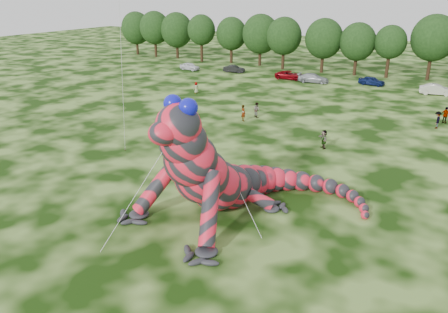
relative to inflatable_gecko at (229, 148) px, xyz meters
name	(u,v)px	position (x,y,z in m)	size (l,w,h in m)	color
ground	(205,222)	(-0.20, -2.84, -4.21)	(240.00, 240.00, 0.00)	#16330A
inflatable_gecko	(229,148)	(0.00, 0.00, 0.00)	(14.18, 16.84, 8.42)	red
tree_0	(136,33)	(-54.76, 56.39, 0.54)	(6.91, 6.22, 9.51)	black
tree_1	(155,34)	(-48.55, 55.21, 0.69)	(6.74, 6.07, 9.81)	black
tree_2	(177,35)	(-43.22, 55.92, 0.61)	(7.04, 6.34, 9.64)	black
tree_3	(201,38)	(-35.91, 54.23, 0.51)	(5.81, 5.23, 9.44)	black
tree_4	(231,40)	(-29.84, 55.87, 0.32)	(6.22, 5.60, 9.06)	black
tree_5	(260,40)	(-23.32, 55.60, 0.69)	(7.16, 6.44, 9.80)	black
tree_6	(284,43)	(-17.75, 53.84, 0.54)	(6.52, 5.86, 9.49)	black
tree_7	(323,46)	(-10.28, 53.96, 0.53)	(6.68, 6.01, 9.48)	black
tree_8	(357,49)	(-4.42, 54.15, 0.26)	(6.14, 5.53, 8.94)	black
tree_9	(389,52)	(0.87, 54.51, 0.13)	(5.27, 4.74, 8.68)	black
tree_10	(432,48)	(7.20, 55.74, 1.04)	(7.09, 6.38, 10.50)	black
car_0	(190,66)	(-32.48, 44.47, -3.53)	(1.62, 4.02, 1.37)	white
car_1	(234,69)	(-24.07, 46.22, -3.57)	(1.35, 3.88, 1.28)	black
car_2	(290,75)	(-12.87, 45.07, -3.52)	(2.29, 4.98, 1.38)	maroon
car_3	(313,78)	(-8.62, 44.33, -3.50)	(2.00, 4.92, 1.43)	#9EA1A7
car_4	(372,81)	(0.04, 46.80, -3.53)	(1.62, 4.02, 1.37)	#0F1B4E
car_5	(436,90)	(9.48, 44.31, -3.46)	(1.58, 4.55, 1.50)	beige
spectator_3	(446,115)	(11.61, 29.32, -3.28)	(1.09, 0.45, 1.86)	gray
spectator_5	(324,139)	(2.22, 14.62, -3.32)	(1.66, 0.53, 1.79)	gray
spectator_1	(257,110)	(-7.86, 21.30, -3.33)	(0.86, 0.67, 1.77)	gray
spectator_0	(243,113)	(-8.52, 19.14, -3.28)	(0.68, 0.45, 1.86)	gray
spectator_2	(437,120)	(10.97, 26.77, -3.27)	(1.21, 0.70, 1.88)	gray
spectator_4	(196,88)	(-20.93, 28.63, -3.41)	(0.78, 0.51, 1.60)	gray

